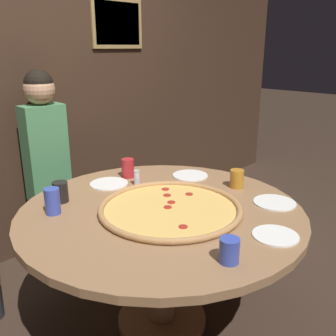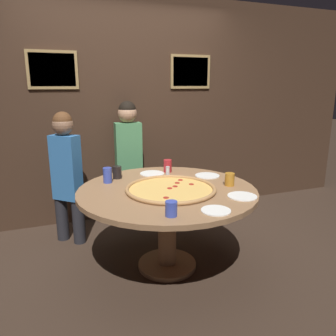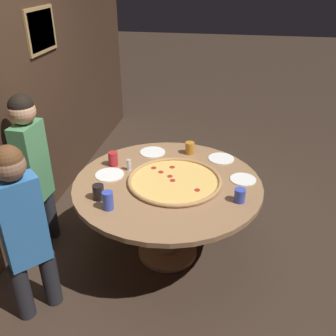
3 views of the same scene
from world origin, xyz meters
name	(u,v)px [view 1 (image 1 of 3)]	position (x,y,z in m)	size (l,w,h in m)	color
ground_plane	(162,321)	(0.00, 0.00, 0.00)	(24.00, 24.00, 0.00)	#38281E
back_wall	(30,84)	(0.00, 1.36, 1.30)	(6.40, 0.08, 2.60)	#3D281C
dining_table	(161,231)	(0.00, 0.00, 0.60)	(1.52, 1.52, 0.74)	#936B47
giant_pizza	(170,208)	(0.01, -0.06, 0.75)	(0.76, 0.76, 0.03)	#EAB75B
drink_cup_centre_back	(128,168)	(0.20, 0.51, 0.80)	(0.08, 0.08, 0.12)	#B22328
drink_cup_far_right	(52,201)	(-0.44, 0.35, 0.81)	(0.08, 0.08, 0.14)	#384CB7
drink_cup_near_left	(60,192)	(-0.33, 0.46, 0.80)	(0.08, 0.08, 0.12)	black
drink_cup_far_left	(229,250)	(-0.18, -0.57, 0.79)	(0.08, 0.08, 0.10)	#384CB7
drink_cup_near_right	(237,179)	(0.54, -0.11, 0.80)	(0.08, 0.08, 0.11)	#BC7A23
white_plate_beside_cup	(275,203)	(0.48, -0.41, 0.74)	(0.23, 0.23, 0.01)	white
white_plate_far_back	(190,175)	(0.50, 0.23, 0.74)	(0.24, 0.24, 0.01)	white
white_plate_right_side	(275,236)	(0.14, -0.60, 0.74)	(0.21, 0.21, 0.01)	white
white_plate_left_side	(109,184)	(0.03, 0.49, 0.74)	(0.24, 0.24, 0.01)	white
condiment_shaker	(137,178)	(0.14, 0.36, 0.79)	(0.04, 0.04, 0.10)	silver
diner_far_right	(46,157)	(-0.05, 1.13, 0.81)	(0.36, 0.21, 1.42)	#232328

